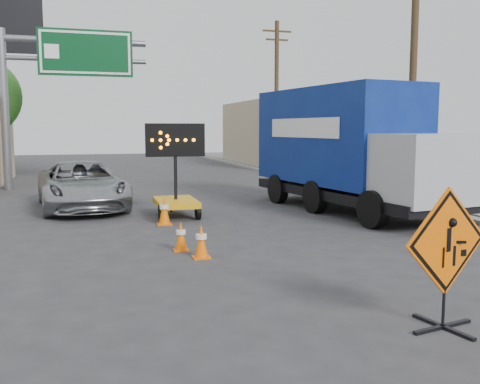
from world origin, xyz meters
name	(u,v)px	position (x,y,z in m)	size (l,w,h in m)	color
ground	(329,311)	(0.00, 0.00, 0.00)	(100.00, 100.00, 0.00)	#2D2D30
curb_right	(328,186)	(7.20, 15.00, 0.06)	(0.40, 60.00, 0.12)	gray
sidewalk_right	(374,184)	(9.50, 15.00, 0.07)	(4.00, 60.00, 0.15)	gray
building_right_far	(311,133)	(13.00, 30.00, 2.30)	(10.00, 14.00, 4.60)	tan
highway_gantry	(54,71)	(-4.43, 17.96, 5.07)	(6.18, 0.38, 6.90)	slate
utility_pole_near	(413,70)	(8.00, 10.00, 4.68)	(1.80, 0.26, 9.00)	#3F2F1B
utility_pole_far	(276,94)	(8.00, 24.00, 4.68)	(1.80, 0.26, 9.00)	#3F2F1B
construction_sign	(446,255)	(1.14, -1.05, 0.99)	(1.41, 1.00, 1.89)	black
arrow_board	(176,196)	(-0.74, 8.90, 0.63)	(1.76, 1.97, 2.78)	#D6980B
pickup_truck	(82,185)	(-3.44, 11.41, 0.78)	(2.59, 5.61, 1.56)	#A2A5A9
box_truck	(348,155)	(4.74, 8.52, 1.78)	(3.52, 8.53, 3.92)	black
cone_a	(201,241)	(-1.11, 3.65, 0.35)	(0.36, 0.36, 0.70)	#F16305
cone_b	(181,236)	(-1.39, 4.42, 0.32)	(0.34, 0.34, 0.64)	#F16305
cone_c	(164,211)	(-1.27, 7.67, 0.39)	(0.42, 0.42, 0.78)	#F16305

